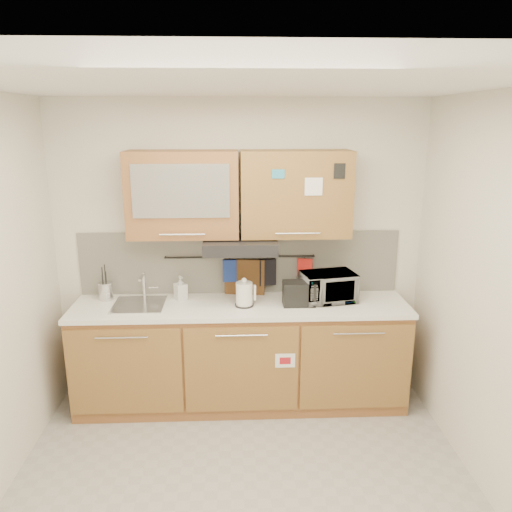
{
  "coord_description": "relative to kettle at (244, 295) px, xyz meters",
  "views": [
    {
      "loc": [
        -0.04,
        -2.75,
        2.41
      ],
      "look_at": [
        0.12,
        1.05,
        1.38
      ],
      "focal_mm": 35.0,
      "sensor_mm": 36.0,
      "label": 1
    }
  ],
  "objects": [
    {
      "name": "toaster",
      "position": [
        0.45,
        -0.0,
        0.01
      ],
      "size": [
        0.27,
        0.16,
        0.2
      ],
      "rotation": [
        0.0,
        0.0,
        0.0
      ],
      "color": "black",
      "rests_on": "countertop"
    },
    {
      "name": "floor",
      "position": [
        -0.03,
        -1.15,
        -1.02
      ],
      "size": [
        3.2,
        3.2,
        0.0
      ],
      "primitive_type": "plane",
      "color": "#9E9993",
      "rests_on": "ground"
    },
    {
      "name": "oven_mitt",
      "position": [
        -0.12,
        0.28,
        0.12
      ],
      "size": [
        0.12,
        0.04,
        0.2
      ],
      "primitive_type": "cube",
      "rotation": [
        0.0,
        0.0,
        0.06
      ],
      "color": "navy",
      "rests_on": "utensil_rail"
    },
    {
      "name": "utensil_crock",
      "position": [
        -1.19,
        0.2,
        -0.02
      ],
      "size": [
        0.15,
        0.15,
        0.31
      ],
      "rotation": [
        0.0,
        0.0,
        -0.28
      ],
      "color": "silver",
      "rests_on": "countertop"
    },
    {
      "name": "ceiling",
      "position": [
        -0.03,
        -1.15,
        1.58
      ],
      "size": [
        3.2,
        3.2,
        0.0
      ],
      "primitive_type": "plane",
      "rotation": [
        3.14,
        0.0,
        0.0
      ],
      "color": "white",
      "rests_on": "wall_back"
    },
    {
      "name": "pot_holder",
      "position": [
        0.54,
        0.28,
        0.14
      ],
      "size": [
        0.13,
        0.05,
        0.16
      ],
      "primitive_type": "cube",
      "rotation": [
        0.0,
        0.0,
        -0.22
      ],
      "color": "red",
      "rests_on": "utensil_rail"
    },
    {
      "name": "soap_bottle",
      "position": [
        -0.54,
        0.18,
        0.01
      ],
      "size": [
        0.13,
        0.13,
        0.21
      ],
      "primitive_type": "imported",
      "rotation": [
        0.0,
        0.0,
        0.55
      ],
      "color": "#999999",
      "rests_on": "countertop"
    },
    {
      "name": "upper_cabinets",
      "position": [
        -0.04,
        0.17,
        0.81
      ],
      "size": [
        1.82,
        0.37,
        0.7
      ],
      "color": "#915C33",
      "rests_on": "wall_back"
    },
    {
      "name": "wall_back",
      "position": [
        -0.03,
        0.35,
        0.28
      ],
      "size": [
        3.2,
        0.0,
        3.2
      ],
      "primitive_type": "plane",
      "rotation": [
        1.57,
        0.0,
        0.0
      ],
      "color": "silver",
      "rests_on": "ground"
    },
    {
      "name": "utensil_rail",
      "position": [
        -0.03,
        0.3,
        0.24
      ],
      "size": [
        1.3,
        0.02,
        0.02
      ],
      "primitive_type": "cylinder",
      "rotation": [
        0.0,
        1.57,
        0.0
      ],
      "color": "black",
      "rests_on": "backsplash"
    },
    {
      "name": "microwave",
      "position": [
        0.71,
        0.09,
        0.03
      ],
      "size": [
        0.5,
        0.38,
        0.25
      ],
      "primitive_type": "imported",
      "rotation": [
        0.0,
        0.0,
        0.2
      ],
      "color": "#999999",
      "rests_on": "countertop"
    },
    {
      "name": "kettle",
      "position": [
        0.0,
        0.0,
        0.0
      ],
      "size": [
        0.18,
        0.16,
        0.24
      ],
      "rotation": [
        0.0,
        0.0,
        0.13
      ],
      "color": "white",
      "rests_on": "countertop"
    },
    {
      "name": "cutting_board",
      "position": [
        0.01,
        0.28,
        0.01
      ],
      "size": [
        0.35,
        0.07,
        0.44
      ],
      "primitive_type": "cube",
      "rotation": [
        0.0,
        0.0,
        -0.14
      ],
      "color": "brown",
      "rests_on": "utensil_rail"
    },
    {
      "name": "sink",
      "position": [
        -0.88,
        0.06,
        -0.09
      ],
      "size": [
        0.42,
        0.4,
        0.26
      ],
      "color": "silver",
      "rests_on": "countertop"
    },
    {
      "name": "base_cabinet",
      "position": [
        -0.03,
        0.04,
        -0.61
      ],
      "size": [
        2.8,
        0.64,
        0.88
      ],
      "color": "#915C33",
      "rests_on": "floor"
    },
    {
      "name": "range_hood",
      "position": [
        -0.03,
        0.1,
        0.4
      ],
      "size": [
        0.6,
        0.46,
        0.1
      ],
      "primitive_type": "cube",
      "color": "black",
      "rests_on": "upper_cabinets"
    },
    {
      "name": "wall_right",
      "position": [
        1.57,
        -1.15,
        0.28
      ],
      "size": [
        0.0,
        3.0,
        3.0
      ],
      "primitive_type": "plane",
      "rotation": [
        1.57,
        0.0,
        -1.57
      ],
      "color": "silver",
      "rests_on": "ground"
    },
    {
      "name": "countertop",
      "position": [
        -0.03,
        0.04,
        -0.12
      ],
      "size": [
        2.82,
        0.62,
        0.04
      ],
      "primitive_type": "cube",
      "color": "white",
      "rests_on": "base_cabinet"
    },
    {
      "name": "backsplash",
      "position": [
        -0.03,
        0.34,
        0.18
      ],
      "size": [
        2.8,
        0.02,
        0.56
      ],
      "primitive_type": "cube",
      "color": "silver",
      "rests_on": "countertop"
    },
    {
      "name": "dark_pouch",
      "position": [
        0.21,
        0.28,
        0.11
      ],
      "size": [
        0.16,
        0.07,
        0.24
      ],
      "primitive_type": "cube",
      "rotation": [
        0.0,
        0.0,
        0.21
      ],
      "color": "black",
      "rests_on": "utensil_rail"
    }
  ]
}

